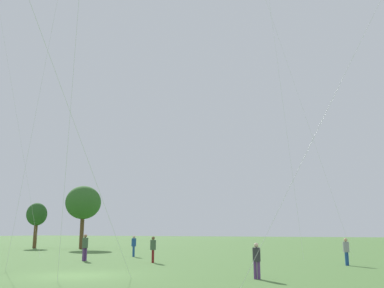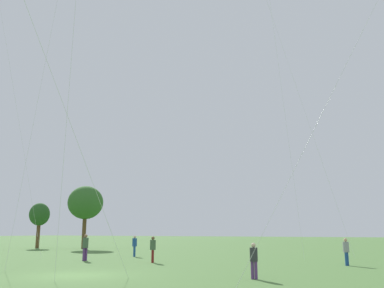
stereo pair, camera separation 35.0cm
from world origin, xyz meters
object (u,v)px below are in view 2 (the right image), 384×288
Objects in this scene: park_tree_1 at (86,203)px; person_standing_3 at (346,250)px; person_standing_1 at (135,244)px; person_standing_0 at (85,245)px; person_standing_4 at (153,247)px; park_tree_0 at (39,215)px; person_standing_5 at (254,258)px.

person_standing_3 is at bearing -21.35° from park_tree_1.
park_tree_1 is at bearing 10.78° from person_standing_1.
person_standing_0 is 1.08× the size of person_standing_4.
person_standing_3 is at bearing -17.14° from park_tree_0.
person_standing_1 is at bearing 132.46° from person_standing_5.
person_standing_4 is 0.23× the size of park_tree_1.
park_tree_0 is (-34.54, 21.02, 3.15)m from person_standing_5.
person_standing_1 is 23.03m from park_tree_0.
person_standing_5 is at bearing 28.99° from person_standing_4.
person_standing_5 is at bearing 2.27° from person_standing_3.
person_standing_3 is 39.29m from park_tree_0.
park_tree_0 is at bearing -176.84° from park_tree_1.
person_standing_3 is 12.33m from person_standing_4.
park_tree_1 is at bearing -120.88° from person_standing_0.
person_standing_4 is at bearing -179.68° from person_standing_1.
person_standing_4 is (4.79, -5.03, 0.00)m from person_standing_1.
person_standing_3 reaches higher than person_standing_5.
person_standing_0 is 17.58m from person_standing_3.
person_standing_0 is at bearing 132.01° from person_standing_1.
person_standing_1 is 1.10× the size of person_standing_5.
person_standing_5 is 40.55m from park_tree_0.
person_standing_1 is at bearing -24.91° from park_tree_0.
park_tree_1 is (6.92, 0.38, 1.33)m from park_tree_0.
person_standing_4 is (5.25, 0.57, -0.08)m from person_standing_0.
person_standing_1 is (0.46, 5.60, -0.08)m from person_standing_0.
person_standing_0 reaches higher than person_standing_1.
person_standing_5 is (14.30, -5.81, -0.17)m from person_standing_0.
person_standing_5 is 35.23m from park_tree_1.
person_standing_5 is at bearing -37.78° from park_tree_1.
park_tree_0 reaches higher than person_standing_0.
park_tree_1 reaches higher than park_tree_0.
person_standing_0 reaches higher than person_standing_5.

